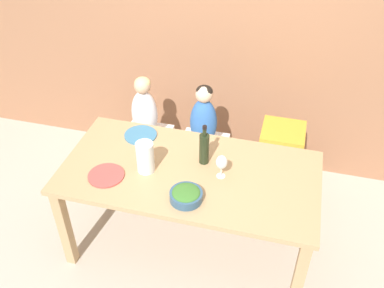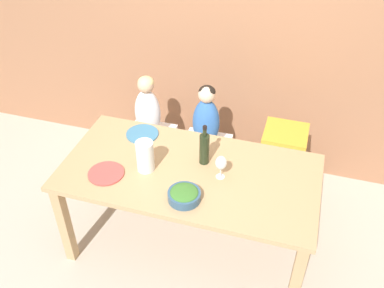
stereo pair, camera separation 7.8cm
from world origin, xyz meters
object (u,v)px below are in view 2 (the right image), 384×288
Objects in this scene: chair_far_left at (150,141)px; paper_towel_roll at (145,156)px; chair_right_highchair at (283,149)px; dinner_plate_front_left at (106,173)px; wine_bottle at (204,148)px; salad_bowl_large at (184,195)px; person_child_left at (147,107)px; chair_far_center at (205,151)px; dinner_plate_back_left at (142,134)px; person_child_center at (206,117)px; wine_glass_near at (221,163)px.

paper_towel_roll is (0.28, -0.73, 0.47)m from chair_far_left.
dinner_plate_front_left reaches higher than chair_right_highchair.
wine_bottle is 1.46× the size of salad_bowl_large.
chair_far_center is at bearing -0.07° from person_child_left.
wine_bottle is 0.57m from dinner_plate_back_left.
chair_far_left is 0.87× the size of person_child_left.
person_child_center reaches higher than dinner_plate_back_left.
dinner_plate_front_left reaches higher than chair_far_center.
person_child_center is 0.58m from wine_bottle.
person_child_center reaches higher than dinner_plate_front_left.
person_child_center is 2.26× the size of dinner_plate_back_left.
person_child_left is 2.26× the size of dinner_plate_front_left.
dinner_plate_back_left is (-0.40, -0.38, 0.36)m from chair_far_center.
chair_far_center is at bearing 61.77° from dinner_plate_front_left.
salad_bowl_large is at bearing -56.52° from person_child_left.
dinner_plate_front_left is (-0.24, -0.13, -0.11)m from paper_towel_roll.
paper_towel_roll is at bearing -107.00° from chair_far_center.
chair_right_highchair is at bearing 60.60° from salad_bowl_large.
chair_far_left is at bearing 123.49° from salad_bowl_large.
chair_right_highchair is at bearing 0.00° from chair_far_left.
paper_towel_roll is 0.92× the size of dinner_plate_front_left.
person_child_left reaches higher than dinner_plate_front_left.
dinner_plate_back_left is (0.07, 0.48, 0.00)m from dinner_plate_front_left.
wine_glass_near is at bearing -67.22° from person_child_center.
salad_bowl_large is at bearing -7.20° from dinner_plate_front_left.
chair_right_highchair is 1.12m from dinner_plate_back_left.
chair_far_center is at bearing 0.00° from chair_far_left.
chair_right_highchair is 1.35× the size of person_child_left.
salad_bowl_large reaches higher than chair_far_left.
chair_far_left is 1.96× the size of dinner_plate_front_left.
salad_bowl_large is at bearing -83.12° from person_child_center.
wine_bottle reaches higher than paper_towel_roll.
chair_far_left is 2.13× the size of paper_towel_roll.
chair_far_center is at bearing -90.00° from person_child_center.
dinner_plate_front_left is (0.04, -0.86, 0.02)m from person_child_left.
person_child_center is 1.80× the size of wine_bottle.
person_child_left is 1.12m from salad_bowl_large.
chair_far_left and chair_far_center have the same top height.
paper_towel_roll is at bearing -139.65° from chair_right_highchair.
chair_right_highchair is at bearing 19.96° from dinner_plate_back_left.
person_child_center reaches higher than salad_bowl_large.
wine_bottle reaches higher than person_child_left.
paper_towel_roll is (-0.36, -0.18, -0.01)m from wine_bottle.
paper_towel_roll is (0.28, -0.73, 0.12)m from person_child_left.
wine_glass_near is (0.78, -0.67, 0.13)m from person_child_left.
wine_glass_near is (0.50, 0.07, 0.01)m from paper_towel_roll.
dinner_plate_back_left is (-1.04, -0.38, 0.19)m from chair_right_highchair.
paper_towel_roll is at bearing -106.99° from person_child_center.
wine_glass_near is at bearing -118.39° from chair_right_highchair.
person_child_center is at bearing 61.79° from dinner_plate_front_left.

